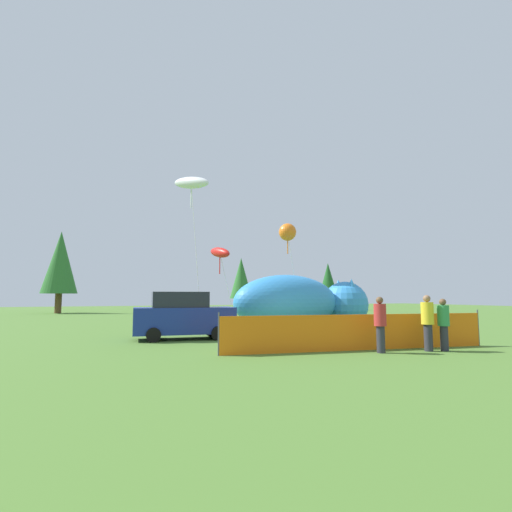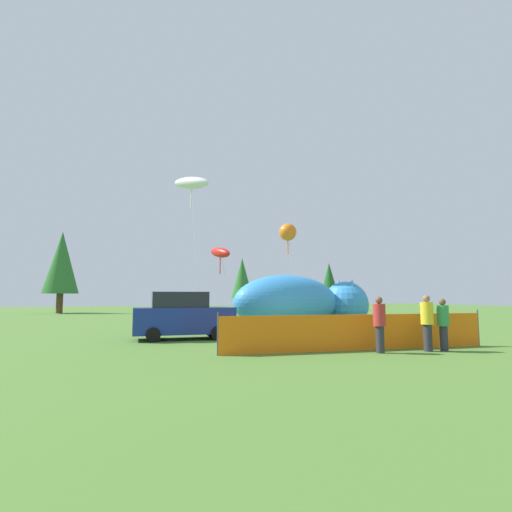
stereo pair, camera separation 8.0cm
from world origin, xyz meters
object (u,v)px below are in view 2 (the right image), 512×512
(spectator_in_black_shirt, at_px, (443,322))
(kite_orange_flower, at_px, (288,232))
(spectator_in_white_shirt, at_px, (380,322))
(parked_car, at_px, (183,316))
(inflatable_cat, at_px, (301,304))
(kite_red_lizard, at_px, (220,253))
(spectator_in_green_shirt, at_px, (427,320))
(kite_white_ghost, at_px, (191,183))
(folding_chair, at_px, (368,324))

(spectator_in_black_shirt, height_order, kite_orange_flower, kite_orange_flower)
(spectator_in_white_shirt, relative_size, spectator_in_black_shirt, 1.04)
(parked_car, relative_size, kite_orange_flower, 0.70)
(parked_car, distance_m, spectator_in_black_shirt, 9.94)
(inflatable_cat, height_order, kite_red_lizard, kite_red_lizard)
(kite_orange_flower, xyz_separation_m, kite_red_lizard, (-3.56, 1.95, -1.16))
(spectator_in_white_shirt, xyz_separation_m, spectator_in_green_shirt, (1.71, -0.27, 0.03))
(kite_white_ghost, relative_size, kite_red_lizard, 1.64)
(inflatable_cat, xyz_separation_m, kite_red_lizard, (-3.46, 3.73, 3.04))
(spectator_in_white_shirt, distance_m, kite_white_ghost, 11.91)
(spectator_in_black_shirt, distance_m, kite_red_lizard, 13.81)
(spectator_in_white_shirt, height_order, kite_white_ghost, kite_white_ghost)
(folding_chair, bearing_deg, kite_orange_flower, 30.19)
(kite_white_ghost, height_order, kite_orange_flower, kite_white_ghost)
(parked_car, xyz_separation_m, kite_red_lizard, (3.41, 6.01, 3.42))
(folding_chair, xyz_separation_m, spectator_in_green_shirt, (-1.28, -4.76, 0.47))
(spectator_in_black_shirt, bearing_deg, kite_orange_flower, 91.54)
(kite_orange_flower, relative_size, kite_red_lizard, 1.24)
(parked_car, distance_m, spectator_in_green_shirt, 9.45)
(folding_chair, relative_size, kite_red_lizard, 0.19)
(spectator_in_white_shirt, height_order, kite_red_lizard, kite_red_lizard)
(folding_chair, height_order, spectator_in_green_shirt, spectator_in_green_shirt)
(spectator_in_black_shirt, bearing_deg, spectator_in_white_shirt, 169.25)
(inflatable_cat, height_order, kite_orange_flower, kite_orange_flower)
(parked_car, relative_size, kite_red_lizard, 0.87)
(inflatable_cat, bearing_deg, kite_orange_flower, 80.98)
(spectator_in_white_shirt, distance_m, kite_red_lizard, 12.94)
(kite_red_lizard, bearing_deg, folding_chair, -59.74)
(spectator_in_black_shirt, bearing_deg, spectator_in_green_shirt, 163.97)
(kite_white_ghost, bearing_deg, spectator_in_green_shirt, -57.79)
(inflatable_cat, bearing_deg, kite_red_lizard, 127.26)
(parked_car, xyz_separation_m, inflatable_cat, (6.86, 2.28, 0.38))
(inflatable_cat, relative_size, kite_orange_flower, 1.39)
(spectator_in_black_shirt, distance_m, kite_orange_flower, 11.79)
(folding_chair, xyz_separation_m, kite_orange_flower, (-1.04, 5.94, 5.01))
(spectator_in_white_shirt, distance_m, kite_orange_flower, 11.55)
(spectator_in_white_shirt, bearing_deg, folding_chair, 56.29)
(parked_car, xyz_separation_m, kite_white_ghost, (0.85, 2.69, 6.53))
(spectator_in_green_shirt, xyz_separation_m, kite_orange_flower, (0.24, 10.70, 4.55))
(kite_orange_flower, height_order, kite_red_lizard, kite_orange_flower)
(parked_car, relative_size, kite_white_ghost, 0.53)
(spectator_in_black_shirt, distance_m, spectator_in_green_shirt, 0.56)
(inflatable_cat, bearing_deg, kite_white_ghost, 170.55)
(folding_chair, xyz_separation_m, spectator_in_white_shirt, (-2.99, -4.49, 0.44))
(spectator_in_green_shirt, bearing_deg, inflatable_cat, 89.13)
(kite_red_lizard, bearing_deg, kite_white_ghost, -127.59)
(inflatable_cat, relative_size, kite_red_lizard, 1.72)
(folding_chair, distance_m, inflatable_cat, 4.39)
(folding_chair, distance_m, kite_white_ghost, 10.98)
(parked_car, xyz_separation_m, kite_orange_flower, (6.97, 4.06, 4.58))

